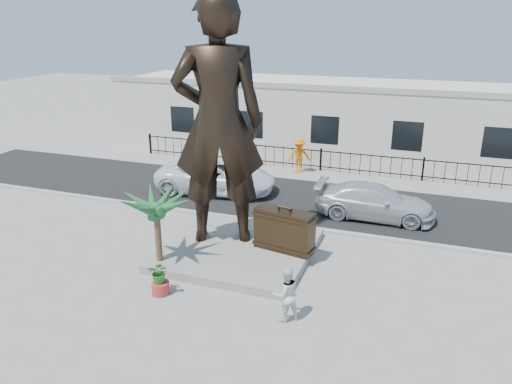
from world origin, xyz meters
TOP-DOWN VIEW (x-y plane):
  - ground at (0.00, 0.00)m, footprint 100.00×100.00m
  - street at (0.00, 8.00)m, footprint 40.00×7.00m
  - curb at (0.00, 4.50)m, footprint 40.00×0.25m
  - far_sidewalk at (0.00, 12.00)m, footprint 40.00×2.50m
  - plinth at (-0.50, 1.50)m, footprint 5.20×5.20m
  - fence at (0.00, 12.80)m, footprint 22.00×0.10m
  - building at (0.00, 17.00)m, footprint 28.00×7.00m
  - statue at (-1.41, 1.98)m, footprint 3.80×3.20m
  - suitcase at (1.15, 1.78)m, footprint 2.23×1.06m
  - tourist at (2.33, -1.98)m, footprint 1.03×1.00m
  - car_white at (-4.08, 7.52)m, footprint 6.16×3.51m
  - car_silver at (3.74, 6.72)m, footprint 5.09×2.15m
  - worker at (-1.04, 11.95)m, footprint 1.46×1.24m
  - palm_tree at (-2.66, -0.45)m, footprint 1.80×1.80m
  - planter at (-1.77, -1.96)m, footprint 0.56×0.56m
  - shrub at (-1.77, -1.96)m, footprint 0.77×0.71m

SIDE VIEW (x-z plane):
  - ground at x=0.00m, z-range 0.00..0.00m
  - palm_tree at x=-2.66m, z-range -1.60..1.60m
  - street at x=0.00m, z-range 0.00..0.01m
  - far_sidewalk at x=0.00m, z-range 0.00..0.02m
  - curb at x=0.00m, z-range 0.00..0.12m
  - plinth at x=-0.50m, z-range 0.00..0.30m
  - planter at x=-1.77m, z-range 0.00..0.40m
  - fence at x=0.00m, z-range 0.00..1.20m
  - car_silver at x=3.74m, z-range 0.01..1.48m
  - shrub at x=-1.77m, z-range 0.40..1.12m
  - car_white at x=-4.08m, z-range 0.01..1.63m
  - tourist at x=2.33m, z-range 0.00..1.67m
  - worker at x=-1.04m, z-range 0.02..1.98m
  - suitcase at x=1.15m, z-range 0.30..1.81m
  - building at x=0.00m, z-range 0.00..4.40m
  - statue at x=-1.41m, z-range 0.30..9.17m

